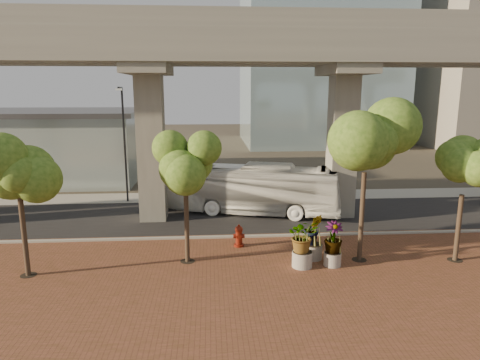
{
  "coord_description": "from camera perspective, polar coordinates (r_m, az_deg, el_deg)",
  "views": [
    {
      "loc": [
        -2.38,
        -24.56,
        8.07
      ],
      "look_at": [
        -0.61,
        0.5,
        2.79
      ],
      "focal_mm": 32.0,
      "sensor_mm": 36.0,
      "label": 1
    }
  ],
  "objects": [
    {
      "name": "street_tree_near_east",
      "position": [
        20.37,
        16.45,
        4.32
      ],
      "size": [
        4.19,
        4.19,
        7.43
      ],
      "color": "#483829",
      "rests_on": "ground"
    },
    {
      "name": "transit_bus",
      "position": [
        28.33,
        1.38,
        -1.24
      ],
      "size": [
        12.12,
        5.96,
        3.29
      ],
      "primitive_type": "imported",
      "rotation": [
        0.0,
        0.0,
        1.29
      ],
      "color": "white",
      "rests_on": "ground"
    },
    {
      "name": "ground",
      "position": [
        25.96,
        1.44,
        -6.25
      ],
      "size": [
        160.0,
        160.0,
        0.0
      ],
      "primitive_type": "plane",
      "color": "#3E382D",
      "rests_on": "ground"
    },
    {
      "name": "planter_left",
      "position": [
        20.96,
        9.75,
        -6.8
      ],
      "size": [
        2.04,
        2.04,
        2.25
      ],
      "color": "gray",
      "rests_on": "ground"
    },
    {
      "name": "streetlamp_west",
      "position": [
        31.69,
        -15.21,
        5.58
      ],
      "size": [
        0.41,
        1.2,
        8.27
      ],
      "color": "#2A2B2F",
      "rests_on": "ground"
    },
    {
      "name": "planter_right",
      "position": [
        20.36,
        12.33,
        -7.74
      ],
      "size": [
        1.97,
        1.97,
        2.11
      ],
      "color": "gray",
      "rests_on": "ground"
    },
    {
      "name": "station_pavilion",
      "position": [
        44.49,
        -27.42,
        4.28
      ],
      "size": [
        23.0,
        13.0,
        6.3
      ],
      "color": "#A3B7BA",
      "rests_on": "ground"
    },
    {
      "name": "brick_plaza",
      "position": [
        18.56,
        3.85,
        -13.84
      ],
      "size": [
        70.0,
        13.0,
        0.06
      ],
      "primitive_type": "cube",
      "color": "brown",
      "rests_on": "ground"
    },
    {
      "name": "far_sidewalk",
      "position": [
        33.14,
        0.21,
        -2.17
      ],
      "size": [
        90.0,
        3.0,
        0.06
      ],
      "primitive_type": "cube",
      "color": "#A2A096",
      "rests_on": "ground"
    },
    {
      "name": "streetlamp_east",
      "position": [
        33.55,
        14.39,
        4.94
      ],
      "size": [
        0.36,
        1.05,
        7.25
      ],
      "color": "#313137",
      "rests_on": "ground"
    },
    {
      "name": "transit_viaduct",
      "position": [
        26.67,
        1.11,
        10.18
      ],
      "size": [
        72.0,
        5.6,
        12.4
      ],
      "color": "gray",
      "rests_on": "ground"
    },
    {
      "name": "street_tree_near_west",
      "position": [
        19.64,
        -7.33,
        2.13
      ],
      "size": [
        3.05,
        3.05,
        6.14
      ],
      "color": "#483829",
      "rests_on": "ground"
    },
    {
      "name": "curb_strip",
      "position": [
        24.05,
        1.9,
        -7.54
      ],
      "size": [
        70.0,
        0.25,
        0.16
      ],
      "primitive_type": "cube",
      "color": "#A2A096",
      "rests_on": "ground"
    },
    {
      "name": "fire_hydrant",
      "position": [
        22.51,
        -0.15,
        -7.46
      ],
      "size": [
        0.59,
        0.53,
        1.17
      ],
      "color": "#65160B",
      "rests_on": "ground"
    },
    {
      "name": "asphalt_road",
      "position": [
        27.85,
        1.05,
        -4.93
      ],
      "size": [
        90.0,
        8.0,
        0.04
      ],
      "primitive_type": "cube",
      "color": "black",
      "rests_on": "ground"
    },
    {
      "name": "street_tree_far_west",
      "position": [
        20.23,
        -27.57,
        1.0
      ],
      "size": [
        3.75,
        3.75,
        6.4
      ],
      "color": "#483829",
      "rests_on": "ground"
    },
    {
      "name": "street_tree_far_east",
      "position": [
        22.24,
        27.75,
        0.95
      ],
      "size": [
        3.74,
        3.74,
        6.05
      ],
      "color": "#483829",
      "rests_on": "ground"
    },
    {
      "name": "planter_front",
      "position": [
        19.92,
        8.37,
        -7.68
      ],
      "size": [
        2.08,
        2.08,
        2.29
      ],
      "color": "gray",
      "rests_on": "ground"
    }
  ]
}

